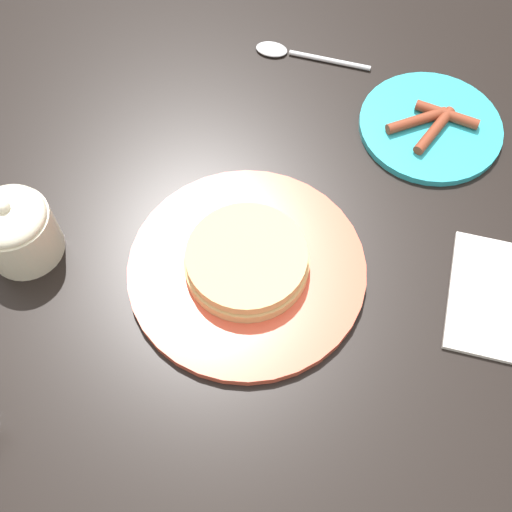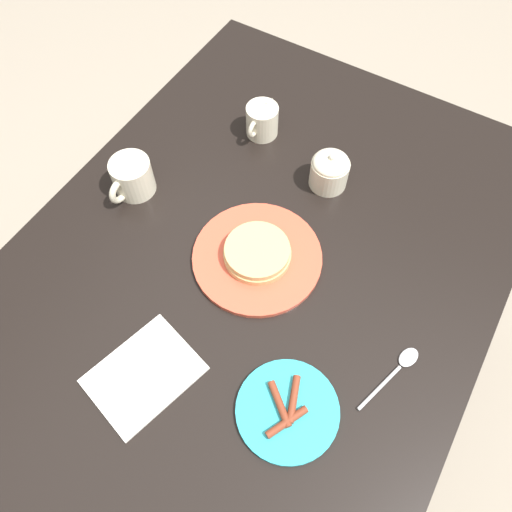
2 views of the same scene
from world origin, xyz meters
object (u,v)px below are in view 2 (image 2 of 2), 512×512
(creamer_pitcher, at_px, (262,120))
(sugar_bowl, at_px, (330,170))
(coffee_mug, at_px, (132,177))
(pancake_plate, at_px, (258,256))
(spoon, at_px, (398,368))
(napkin, at_px, (144,375))
(side_plate_bacon, at_px, (287,410))

(creamer_pitcher, xyz_separation_m, sugar_bowl, (0.06, 0.21, 0.00))
(sugar_bowl, bearing_deg, coffee_mug, -56.50)
(pancake_plate, height_order, coffee_mug, coffee_mug)
(creamer_pitcher, bearing_deg, pancake_plate, 29.27)
(spoon, bearing_deg, pancake_plate, -101.11)
(creamer_pitcher, height_order, napkin, creamer_pitcher)
(creamer_pitcher, relative_size, spoon, 0.71)
(side_plate_bacon, bearing_deg, pancake_plate, -139.52)
(sugar_bowl, relative_size, spoon, 0.60)
(pancake_plate, relative_size, side_plate_bacon, 1.46)
(spoon, bearing_deg, sugar_bowl, -136.04)
(pancake_plate, relative_size, spoon, 1.70)
(napkin, bearing_deg, creamer_pitcher, -168.98)
(spoon, bearing_deg, side_plate_bacon, -38.74)
(side_plate_bacon, xyz_separation_m, spoon, (-0.18, 0.14, -0.00))
(sugar_bowl, distance_m, napkin, 0.60)
(creamer_pitcher, distance_m, napkin, 0.66)
(pancake_plate, bearing_deg, side_plate_bacon, 40.48)
(sugar_bowl, xyz_separation_m, napkin, (0.59, -0.09, -0.04))
(sugar_bowl, height_order, napkin, sugar_bowl)
(sugar_bowl, distance_m, spoon, 0.46)
(pancake_plate, bearing_deg, creamer_pitcher, -150.73)
(side_plate_bacon, xyz_separation_m, napkin, (0.08, -0.26, -0.00))
(side_plate_bacon, bearing_deg, sugar_bowl, -160.82)
(napkin, bearing_deg, side_plate_bacon, 107.11)
(side_plate_bacon, bearing_deg, coffee_mug, -115.28)
(pancake_plate, height_order, creamer_pitcher, creamer_pitcher)
(coffee_mug, relative_size, creamer_pitcher, 1.07)
(pancake_plate, distance_m, coffee_mug, 0.34)
(creamer_pitcher, relative_size, sugar_bowl, 1.20)
(pancake_plate, relative_size, creamer_pitcher, 2.39)
(coffee_mug, bearing_deg, creamer_pitcher, 152.38)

